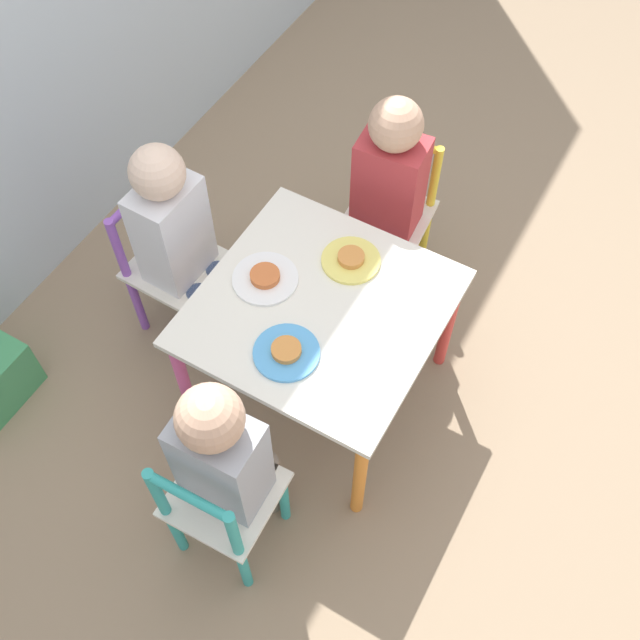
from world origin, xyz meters
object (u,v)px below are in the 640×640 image
(kids_table, at_px, (320,318))
(plate_back, at_px, (265,278))
(chair_purple, at_px, (172,267))
(chair_teal, at_px, (221,505))
(plate_right, at_px, (351,260))
(child_right, at_px, (387,188))
(chair_yellow, at_px, (390,217))
(child_left, at_px, (226,455))
(child_back, at_px, (177,235))
(plate_left, at_px, (286,352))

(kids_table, distance_m, plate_back, 0.19)
(chair_purple, height_order, chair_teal, same)
(plate_right, bearing_deg, chair_teal, -178.43)
(child_right, bearing_deg, chair_purple, -142.12)
(chair_yellow, bearing_deg, plate_right, -87.70)
(child_left, height_order, plate_right, child_left)
(kids_table, bearing_deg, chair_purple, 88.34)
(chair_teal, bearing_deg, chair_purple, -46.87)
(plate_right, bearing_deg, child_right, 7.67)
(chair_teal, height_order, child_back, child_back)
(plate_right, bearing_deg, chair_yellow, 7.21)
(child_left, bearing_deg, plate_left, -88.83)
(child_left, height_order, child_right, child_right)
(chair_teal, xyz_separation_m, plate_left, (0.37, 0.02, 0.21))
(chair_yellow, distance_m, plate_left, 0.74)
(child_right, bearing_deg, kids_table, -90.00)
(kids_table, distance_m, plate_left, 0.19)
(chair_purple, xyz_separation_m, plate_left, (-0.19, -0.54, 0.21))
(plate_back, xyz_separation_m, plate_right, (0.17, -0.17, 0.00))
(child_back, bearing_deg, plate_right, -70.04)
(chair_yellow, distance_m, child_right, 0.20)
(plate_back, xyz_separation_m, plate_left, (-0.17, -0.17, 0.00))
(child_back, height_order, child_left, child_back)
(child_right, bearing_deg, child_back, -138.29)
(chair_teal, bearing_deg, chair_yellow, -88.58)
(child_back, bearing_deg, kids_table, -90.00)
(child_back, bearing_deg, chair_yellow, -37.88)
(chair_teal, relative_size, child_back, 0.69)
(child_right, xyz_separation_m, plate_back, (-0.48, 0.13, 0.01))
(kids_table, height_order, child_right, child_right)
(plate_left, bearing_deg, child_right, 3.62)
(kids_table, bearing_deg, chair_teal, -177.92)
(chair_teal, xyz_separation_m, chair_yellow, (1.08, 0.07, 0.00))
(child_left, bearing_deg, plate_right, -90.55)
(child_right, relative_size, plate_left, 4.42)
(child_left, relative_size, child_right, 0.99)
(kids_table, relative_size, child_back, 0.82)
(child_back, relative_size, plate_left, 4.47)
(chair_teal, xyz_separation_m, child_left, (0.06, 0.00, 0.19))
(child_back, height_order, plate_right, child_back)
(chair_yellow, xyz_separation_m, plate_right, (-0.37, -0.05, 0.21))
(chair_yellow, bearing_deg, kids_table, -90.00)
(plate_back, height_order, plate_left, same)
(child_back, xyz_separation_m, plate_left, (-0.19, -0.48, 0.01))
(child_left, relative_size, plate_back, 4.17)
(child_right, bearing_deg, child_left, -91.42)
(child_back, relative_size, child_left, 1.02)
(chair_yellow, relative_size, child_right, 0.70)
(chair_teal, bearing_deg, plate_left, -89.03)
(chair_purple, distance_m, child_left, 0.77)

